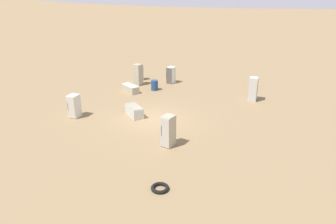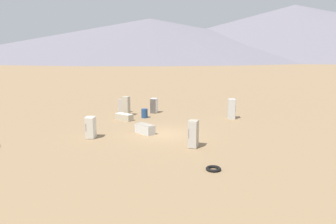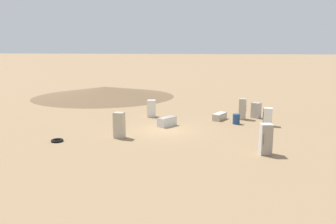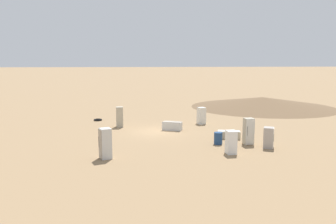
# 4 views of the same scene
# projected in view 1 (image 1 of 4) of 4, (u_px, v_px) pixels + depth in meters

# --- Properties ---
(ground_plane) EXTENTS (1000.00, 1000.00, 0.00)m
(ground_plane) POSITION_uv_depth(u_px,v_px,m) (153.00, 119.00, 22.23)
(ground_plane) COLOR #937551
(discarded_fridge_0) EXTENTS (1.19, 1.85, 0.60)m
(discarded_fridge_0) POSITION_uv_depth(u_px,v_px,m) (130.00, 88.00, 27.58)
(discarded_fridge_0) COLOR #B2A88E
(discarded_fridge_0) RESTS_ON ground_plane
(discarded_fridge_1) EXTENTS (0.97, 0.94, 1.42)m
(discarded_fridge_1) POSITION_uv_depth(u_px,v_px,m) (138.00, 73.00, 30.70)
(discarded_fridge_1) COLOR #A89E93
(discarded_fridge_1) RESTS_ON ground_plane
(discarded_fridge_2) EXTENTS (0.81, 0.81, 1.87)m
(discarded_fridge_2) POSITION_uv_depth(u_px,v_px,m) (253.00, 89.00, 25.38)
(discarded_fridge_2) COLOR silver
(discarded_fridge_2) RESTS_ON ground_plane
(discarded_fridge_3) EXTENTS (0.74, 0.61, 1.84)m
(discarded_fridge_3) POSITION_uv_depth(u_px,v_px,m) (168.00, 131.00, 18.38)
(discarded_fridge_3) COLOR #B2A88E
(discarded_fridge_3) RESTS_ON ground_plane
(discarded_fridge_4) EXTENTS (1.41, 1.79, 0.74)m
(discarded_fridge_4) POSITION_uv_depth(u_px,v_px,m) (134.00, 111.00, 22.65)
(discarded_fridge_4) COLOR silver
(discarded_fridge_4) RESTS_ON ground_plane
(discarded_fridge_5) EXTENTS (0.74, 0.61, 1.50)m
(discarded_fridge_5) POSITION_uv_depth(u_px,v_px,m) (171.00, 75.00, 29.80)
(discarded_fridge_5) COLOR white
(discarded_fridge_5) RESTS_ON ground_plane
(discarded_fridge_6) EXTENTS (0.65, 0.66, 1.88)m
(discarded_fridge_6) POSITION_uv_depth(u_px,v_px,m) (138.00, 75.00, 29.21)
(discarded_fridge_6) COLOR #B2A88E
(discarded_fridge_6) RESTS_ON ground_plane
(discarded_fridge_7) EXTENTS (0.88, 0.78, 1.59)m
(discarded_fridge_7) POSITION_uv_depth(u_px,v_px,m) (74.00, 106.00, 22.36)
(discarded_fridge_7) COLOR silver
(discarded_fridge_7) RESTS_ON ground_plane
(scrap_tire) EXTENTS (0.83, 0.83, 0.16)m
(scrap_tire) POSITION_uv_depth(u_px,v_px,m) (160.00, 188.00, 14.77)
(scrap_tire) COLOR black
(scrap_tire) RESTS_ON ground_plane
(rusty_barrel) EXTENTS (0.60, 0.60, 0.86)m
(rusty_barrel) POSITION_uv_depth(u_px,v_px,m) (154.00, 85.00, 28.00)
(rusty_barrel) COLOR navy
(rusty_barrel) RESTS_ON ground_plane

